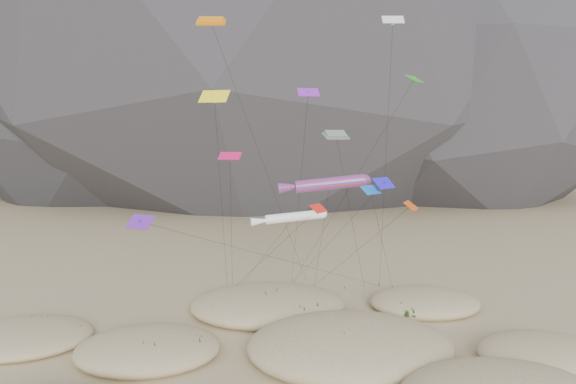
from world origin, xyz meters
name	(u,v)px	position (x,y,z in m)	size (l,w,h in m)	color
ground	(312,383)	(0.00, 0.00, 0.00)	(500.00, 500.00, 0.00)	#CCB789
dunes	(302,352)	(-0.19, 4.14, 0.70)	(53.99, 37.61, 3.78)	#CCB789
dune_grass	(289,355)	(-1.37, 3.14, 0.85)	(41.96, 26.84, 1.60)	black
kite_stakes	(300,290)	(2.00, 23.18, 0.15)	(19.89, 4.86, 0.30)	#3F2D1E
rainbow_tube_kite	(327,184)	(3.23, 13.02, 13.25)	(8.72, 9.33, 14.21)	red
white_tube_kite	(291,217)	(-0.21, 12.35, 10.24)	(8.07, 13.88, 10.96)	white
orange_parafoil	(212,25)	(-7.29, 17.08, 28.25)	(12.19, 11.25, 29.11)	orange
multi_parafoil	(336,137)	(4.27, 13.95, 17.62)	(6.58, 9.87, 18.27)	red
delta_kites	(309,149)	(1.40, 11.88, 16.58)	(28.11, 22.67, 29.46)	yellow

